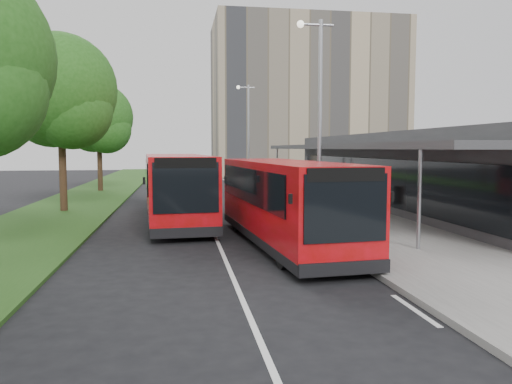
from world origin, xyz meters
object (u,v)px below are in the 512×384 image
lamp_post_far (247,129)px  tree_far (99,122)px  tree_mid (60,97)px  bollard (271,183)px  litter_bin (317,196)px  car_far (179,170)px  bus_second (176,188)px  bus_main (285,202)px  car_near (209,172)px  lamp_post_near (318,110)px

lamp_post_far → tree_far: bearing=-175.1°
tree_mid → bollard: 16.47m
litter_bin → car_far: size_ratio=0.26×
car_far → bus_second: bearing=-106.3°
tree_mid → bus_main: bearing=-47.8°
bus_main → tree_mid: bearing=127.5°
tree_mid → bus_main: 14.31m
tree_mid → car_far: size_ratio=2.30×
tree_far → tree_mid: bearing=-90.0°
lamp_post_far → litter_bin: lamp_post_far is taller
bus_main → bus_second: bearing=116.8°
bus_second → litter_bin: bearing=25.4°
litter_bin → tree_mid: bearing=179.6°
bus_main → car_near: (0.02, 40.44, -0.91)m
car_far → litter_bin: bearing=-94.4°
lamp_post_near → car_far: size_ratio=2.07×
bus_main → litter_bin: (3.92, 10.01, -0.78)m
bollard → car_far: size_ratio=0.28×
lamp_post_near → bollard: size_ratio=7.32×
bollard → car_near: bollard is taller
bollard → bus_second: bearing=-116.0°
bus_second → bollard: bearing=60.1°
bus_main → bus_second: bus_second is taller
tree_mid → bus_second: 8.24m
tree_far → bus_main: tree_far is taller
tree_far → litter_bin: size_ratio=8.05×
car_near → tree_mid: bearing=-84.9°
car_near → tree_far: bearing=-94.7°
tree_far → bollard: tree_far is taller
litter_bin → car_far: bearing=101.6°
litter_bin → tree_far: bearing=137.3°
lamp_post_far → car_far: (-5.31, 22.39, -4.08)m
tree_far → litter_bin: 18.38m
lamp_post_near → bus_main: 4.89m
car_far → lamp_post_near: bearing=-98.9°
tree_far → bus_main: (9.18, -22.10, -3.72)m
lamp_post_far → car_far: lamp_post_far is taller
car_near → car_far: 6.04m
bus_main → bus_second: (-3.57, 5.80, 0.07)m
tree_far → lamp_post_far: size_ratio=1.00×
bus_second → car_near: 34.84m
bollard → car_near: size_ratio=0.36×
lamp_post_near → litter_bin: lamp_post_near is taller
tree_far → bus_second: size_ratio=0.76×
tree_mid → bollard: (12.39, 9.62, -5.03)m
bus_main → litter_bin: size_ratio=10.10×
tree_mid → car_near: 32.12m
tree_mid → lamp_post_far: (11.13, 12.95, -1.01)m
bus_main → bollard: bearing=76.0°
lamp_post_near → bus_main: (-1.95, -3.05, -3.29)m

